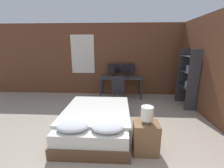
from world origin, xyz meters
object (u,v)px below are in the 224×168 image
object	(u,v)px
desk	(121,79)
office_chair	(118,94)
monitor_left	(114,69)
bookshelf	(189,76)
keyboard	(121,78)
computer_mouse	(129,78)
bedside_lamp	(147,113)
nightstand	(146,138)
monitor_right	(128,69)
bed	(96,121)

from	to	relation	value
desk	office_chair	size ratio (longest dim) A/B	1.64
monitor_left	bookshelf	bearing A→B (deg)	-24.67
keyboard	computer_mouse	bearing A→B (deg)	0.00
bedside_lamp	office_chair	xyz separation A→B (m)	(-0.52, 2.25, -0.38)
bedside_lamp	desk	size ratio (longest dim) A/B	0.19
monitor_left	nightstand	bearing A→B (deg)	-78.04
desk	nightstand	bearing A→B (deg)	-82.09
monitor_left	monitor_right	size ratio (longest dim) A/B	1.00
bedside_lamp	monitor_left	size ratio (longest dim) A/B	0.61
monitor_left	monitor_right	bearing A→B (deg)	0.00
computer_mouse	bed	bearing A→B (deg)	-110.75
nightstand	monitor_right	size ratio (longest dim) A/B	1.18
bed	monitor_left	world-z (taller)	monitor_left
bed	computer_mouse	bearing A→B (deg)	69.25
monitor_left	monitor_right	xyz separation A→B (m)	(0.55, 0.00, 0.00)
bed	monitor_left	size ratio (longest dim) A/B	3.90
bedside_lamp	bookshelf	distance (m)	2.77
bed	bookshelf	size ratio (longest dim) A/B	1.07
monitor_left	keyboard	distance (m)	0.61
bedside_lamp	keyboard	xyz separation A→B (m)	(-0.42, 2.81, 0.02)
nightstand	bookshelf	size ratio (longest dim) A/B	0.32
keyboard	office_chair	size ratio (longest dim) A/B	0.40
bed	keyboard	distance (m)	2.32
desk	monitor_right	distance (m)	0.50
monitor_right	computer_mouse	bearing A→B (deg)	-89.36
monitor_right	office_chair	size ratio (longest dim) A/B	0.52
bedside_lamp	monitor_right	size ratio (longest dim) A/B	0.61
office_chair	bookshelf	xyz separation A→B (m)	(2.16, -0.03, 0.60)
desk	bookshelf	xyz separation A→B (m)	(2.06, -0.83, 0.30)
monitor_left	computer_mouse	size ratio (longest dim) A/B	7.01
bedside_lamp	monitor_right	bearing A→B (deg)	92.63
computer_mouse	office_chair	distance (m)	0.79
desk	computer_mouse	bearing A→B (deg)	-40.56
desk	office_chair	distance (m)	0.86
nightstand	office_chair	distance (m)	2.31
bedside_lamp	bookshelf	bearing A→B (deg)	53.65
bed	monitor_right	distance (m)	2.91
bed	nightstand	xyz separation A→B (m)	(0.98, -0.62, 0.03)
bed	monitor_right	bearing A→B (deg)	72.83
bedside_lamp	bookshelf	world-z (taller)	bookshelf
bedside_lamp	monitor_left	world-z (taller)	monitor_left
bed	nightstand	world-z (taller)	bed
bedside_lamp	monitor_left	bearing A→B (deg)	101.96
bed	computer_mouse	world-z (taller)	computer_mouse
computer_mouse	monitor_left	bearing A→B (deg)	138.96
monitor_left	monitor_right	world-z (taller)	same
bedside_lamp	computer_mouse	distance (m)	2.82
keyboard	bedside_lamp	bearing A→B (deg)	-81.42
desk	monitor_left	bearing A→B (deg)	138.49
office_chair	bed	bearing A→B (deg)	-105.58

